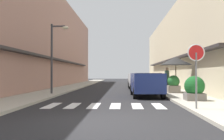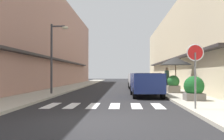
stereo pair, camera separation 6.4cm
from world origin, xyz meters
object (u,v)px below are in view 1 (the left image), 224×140
at_px(cafe_umbrella, 176,61).
at_px(planter_midblock, 174,84).
at_px(parked_car_near, 146,82).
at_px(planter_corner, 194,89).
at_px(round_street_sign, 196,59).
at_px(pedestrian_walking_near, 167,79).
at_px(parked_car_mid, 140,80).
at_px(parked_car_far, 136,78).
at_px(planter_far, 159,82).
at_px(street_lamp, 55,50).

height_order(cafe_umbrella, planter_midblock, cafe_umbrella).
distance_m(parked_car_near, planter_corner, 3.95).
xyz_separation_m(round_street_sign, pedestrian_walking_near, (0.49, 9.79, -0.91)).
relative_size(parked_car_mid, pedestrian_walking_near, 2.48).
bearing_deg(parked_car_far, parked_car_near, -90.00).
distance_m(planter_corner, planter_far, 10.88).
relative_size(street_lamp, pedestrian_walking_near, 2.60).
distance_m(parked_car_near, parked_car_mid, 6.76).
relative_size(street_lamp, planter_corner, 3.86).
relative_size(parked_car_mid, street_lamp, 0.96).
distance_m(street_lamp, pedestrian_walking_near, 8.31).
bearing_deg(parked_car_far, cafe_umbrella, -77.04).
relative_size(planter_midblock, planter_far, 0.96).
bearing_deg(street_lamp, planter_corner, -28.31).
bearing_deg(parked_car_near, pedestrian_walking_near, 60.84).
bearing_deg(planter_midblock, street_lamp, -172.65).
bearing_deg(parked_car_near, planter_corner, -58.15).
height_order(parked_car_far, street_lamp, street_lamp).
height_order(parked_car_far, round_street_sign, round_street_sign).
bearing_deg(street_lamp, round_street_sign, -46.11).
relative_size(parked_car_far, pedestrian_walking_near, 2.49).
bearing_deg(parked_car_near, parked_car_far, 90.00).
distance_m(parked_car_mid, parked_car_far, 5.71).
bearing_deg(street_lamp, planter_far, 40.00).
bearing_deg(parked_car_near, street_lamp, 170.53).
xyz_separation_m(parked_car_near, round_street_sign, (1.30, -6.58, 1.05)).
xyz_separation_m(parked_car_mid, planter_far, (1.80, 0.77, -0.21)).
bearing_deg(pedestrian_walking_near, cafe_umbrella, 150.36).
bearing_deg(planter_far, planter_corner, -88.53).
bearing_deg(parked_car_far, parked_car_mid, -90.00).
xyz_separation_m(parked_car_far, pedestrian_walking_near, (1.79, -9.26, 0.14)).
bearing_deg(pedestrian_walking_near, planter_midblock, 127.50).
height_order(parked_car_mid, street_lamp, street_lamp).
height_order(cafe_umbrella, planter_far, cafe_umbrella).
bearing_deg(planter_corner, parked_car_near, 121.85).
relative_size(cafe_umbrella, planter_midblock, 2.08).
height_order(street_lamp, planter_midblock, street_lamp).
distance_m(parked_car_near, cafe_umbrella, 3.67).
height_order(planter_midblock, pedestrian_walking_near, pedestrian_walking_near).
distance_m(cafe_umbrella, pedestrian_walking_near, 1.54).
bearing_deg(planter_far, round_street_sign, -92.02).
distance_m(round_street_sign, cafe_umbrella, 9.13).
height_order(round_street_sign, cafe_umbrella, cafe_umbrella).
xyz_separation_m(street_lamp, planter_far, (7.78, 6.53, -2.29)).
bearing_deg(pedestrian_walking_near, planter_corner, 117.83).
relative_size(parked_car_near, street_lamp, 0.95).
bearing_deg(parked_car_far, planter_corner, -82.51).
bearing_deg(planter_corner, street_lamp, 151.69).
height_order(parked_car_near, street_lamp, street_lamp).
bearing_deg(planter_midblock, planter_corner, -89.66).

